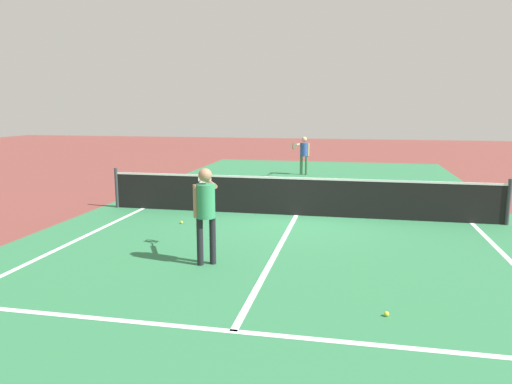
{
  "coord_description": "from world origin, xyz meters",
  "views": [
    {
      "loc": [
        1.34,
        -11.58,
        2.66
      ],
      "look_at": [
        -0.53,
        -2.44,
        1.0
      ],
      "focal_mm": 33.41,
      "sensor_mm": 36.0,
      "label": 1
    }
  ],
  "objects_px": {
    "net": "(297,196)",
    "tennis_ball_near_net": "(182,222)",
    "tennis_ball_mid_court": "(387,314)",
    "player_far": "(304,151)",
    "player_near": "(206,205)"
  },
  "relations": [
    {
      "from": "net",
      "to": "player_near",
      "type": "distance_m",
      "value": 4.22
    },
    {
      "from": "tennis_ball_near_net",
      "to": "tennis_ball_mid_court",
      "type": "bearing_deg",
      "value": -43.98
    },
    {
      "from": "player_far",
      "to": "tennis_ball_mid_court",
      "type": "xyz_separation_m",
      "value": [
        2.43,
        -12.92,
        -0.9
      ]
    },
    {
      "from": "tennis_ball_mid_court",
      "to": "net",
      "type": "bearing_deg",
      "value": 108.17
    },
    {
      "from": "net",
      "to": "tennis_ball_mid_court",
      "type": "distance_m",
      "value": 5.9
    },
    {
      "from": "net",
      "to": "player_far",
      "type": "height_order",
      "value": "player_far"
    },
    {
      "from": "net",
      "to": "tennis_ball_mid_court",
      "type": "relative_size",
      "value": 148.39
    },
    {
      "from": "net",
      "to": "tennis_ball_mid_court",
      "type": "bearing_deg",
      "value": -71.83
    },
    {
      "from": "net",
      "to": "tennis_ball_mid_court",
      "type": "height_order",
      "value": "net"
    },
    {
      "from": "player_near",
      "to": "tennis_ball_mid_court",
      "type": "relative_size",
      "value": 25.24
    },
    {
      "from": "net",
      "to": "tennis_ball_near_net",
      "type": "xyz_separation_m",
      "value": [
        -2.51,
        -1.4,
        -0.46
      ]
    },
    {
      "from": "net",
      "to": "player_far",
      "type": "relative_size",
      "value": 6.44
    },
    {
      "from": "net",
      "to": "player_near",
      "type": "height_order",
      "value": "player_near"
    },
    {
      "from": "player_far",
      "to": "tennis_ball_mid_court",
      "type": "relative_size",
      "value": 23.03
    },
    {
      "from": "net",
      "to": "tennis_ball_near_net",
      "type": "bearing_deg",
      "value": -150.88
    }
  ]
}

